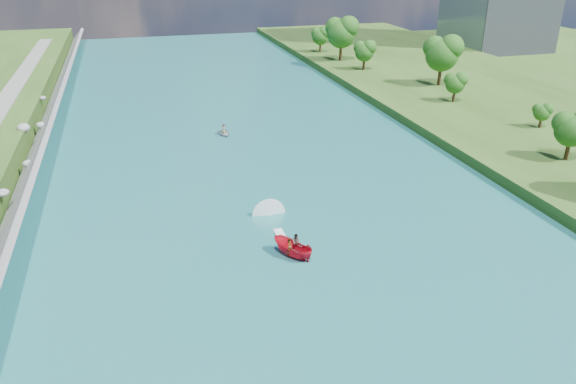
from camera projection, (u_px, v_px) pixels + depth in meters
name	position (u px, v px, depth m)	size (l,w,h in m)	color
ground	(314.00, 281.00, 47.98)	(260.00, 260.00, 0.00)	#2D5119
river_water	(260.00, 189.00, 65.50)	(55.00, 240.00, 0.10)	#1B6467
riprap_bank	(17.00, 204.00, 57.65)	(4.67, 236.00, 4.47)	slate
trees_east	(522.00, 104.00, 75.00)	(18.09, 139.78, 11.77)	#1D4D14
motorboat	(289.00, 242.00, 52.49)	(3.76, 19.05, 2.02)	red
raft	(224.00, 132.00, 83.65)	(2.54, 3.34, 1.64)	#96999E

